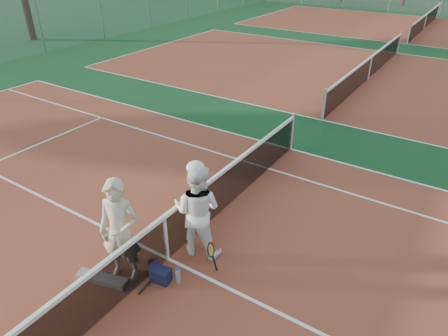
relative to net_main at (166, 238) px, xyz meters
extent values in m
plane|color=#0F3A1A|center=(0.00, 0.00, -0.51)|extent=(130.00, 130.00, 0.00)
cube|color=brown|center=(0.00, 0.00, -0.51)|extent=(23.77, 10.97, 0.01)
cube|color=brown|center=(0.00, 13.50, -0.51)|extent=(23.77, 10.97, 0.01)
cube|color=brown|center=(0.00, 27.00, -0.51)|extent=(23.77, 10.97, 0.01)
imported|color=beige|center=(-0.35, -0.72, 0.48)|extent=(0.85, 0.70, 1.98)
imported|color=white|center=(0.35, 0.52, 0.44)|extent=(1.07, 0.93, 1.90)
cube|color=black|center=(0.27, -0.49, -0.38)|extent=(0.37, 0.29, 0.26)
cube|color=black|center=(0.08, -0.44, -0.38)|extent=(0.37, 0.37, 0.25)
cube|color=slate|center=(-0.61, -1.07, -0.46)|extent=(0.97, 0.47, 0.10)
cylinder|color=silver|center=(0.55, -0.36, -0.36)|extent=(0.09, 0.09, 0.30)
camera|label=1|loc=(4.01, -4.21, 4.75)|focal=32.00mm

